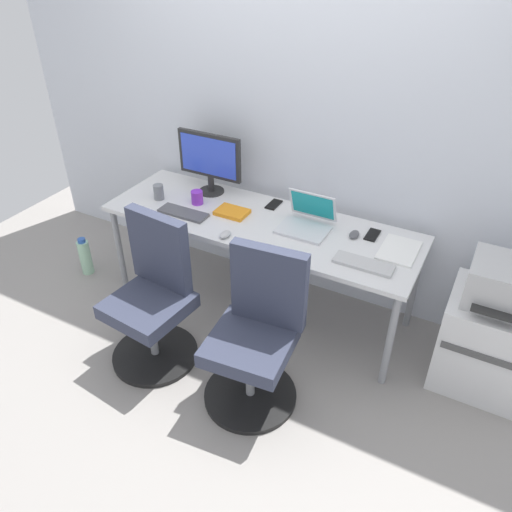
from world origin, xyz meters
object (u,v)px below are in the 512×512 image
Objects in this scene: water_bottle_on_floor at (85,257)px; coffee_mug at (197,197)px; office_chair_right at (256,337)px; side_cabinet at (486,341)px; printer at (506,285)px; office_chair_left at (154,299)px; open_laptop at (307,220)px; desktop_monitor at (210,159)px.

coffee_mug is (0.89, 0.29, 0.60)m from water_bottle_on_floor.
office_chair_right is 10.22× the size of coffee_mug.
side_cabinet is 1.47× the size of printer.
office_chair_left is 3.03× the size of open_laptop.
open_laptop is (0.65, 0.77, 0.33)m from office_chair_left.
desktop_monitor is at bearing 170.77° from open_laptop.
printer is 1.18m from open_laptop.
desktop_monitor is (-1.97, 0.19, 0.66)m from side_cabinet.
office_chair_right is 3.03× the size of water_bottle_on_floor.
office_chair_right is 1.36m from printer.
desktop_monitor reaches higher than open_laptop.
office_chair_right reaches higher than water_bottle_on_floor.
office_chair_right is 1.96× the size of desktop_monitor.
desktop_monitor is at bearing 92.47° from coffee_mug.
printer is at bearing -2.81° from open_laptop.
office_chair_left is at bearing -158.63° from side_cabinet.
water_bottle_on_floor is at bearing -174.10° from printer.
side_cabinet is 2.87m from water_bottle_on_floor.
office_chair_right is at bearing -86.05° from open_laptop.
water_bottle_on_floor is at bearing -161.92° from coffee_mug.
water_bottle_on_floor is at bearing 166.38° from office_chair_right.
coffee_mug is (0.01, -0.19, -0.20)m from desktop_monitor.
office_chair_left is at bearing -158.65° from printer.
office_chair_right reaches higher than printer.
office_chair_left reaches higher than printer.
printer is 4.35× the size of coffee_mug.
printer is (1.83, 0.71, 0.29)m from office_chair_left.
desktop_monitor is at bearing 99.00° from office_chair_left.
office_chair_left is at bearing -81.00° from desktop_monitor.
office_chair_right is at bearing -40.30° from coffee_mug.
printer is at bearing -5.41° from desktop_monitor.
office_chair_left is at bearing -180.00° from office_chair_right.
office_chair_right is 1.80m from water_bottle_on_floor.
desktop_monitor reaches higher than printer.
office_chair_left and office_chair_right have the same top height.
side_cabinet is 2.01m from coffee_mug.
printer is at bearing 32.43° from office_chair_right.
side_cabinet is at bearing 5.92° from water_bottle_on_floor.
open_laptop is at bearing 93.95° from office_chair_right.
water_bottle_on_floor is at bearing -168.11° from open_laptop.
coffee_mug is at bearing -87.53° from desktop_monitor.
water_bottle_on_floor is 1.11m from coffee_mug.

